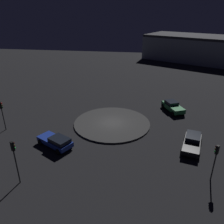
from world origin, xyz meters
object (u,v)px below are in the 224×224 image
Objects in this scene: traffic_light_north at (2,110)px; car_black at (192,142)px; traffic_light_southwest at (216,156)px; store_building at (210,49)px; car_green at (173,106)px; traffic_light_northwest at (14,154)px; car_blue at (56,141)px.

car_black is at bearing -17.20° from traffic_light_north.
store_building is at bearing -59.99° from traffic_light_southwest.
car_green is 0.12× the size of store_building.
traffic_light_northwest is at bearing 89.35° from store_building.
car_green is 1.22× the size of traffic_light_southwest.
car_blue is 9.08m from traffic_light_north.
store_building is at bearing 179.99° from car_black.
car_green is 1.06× the size of traffic_light_northwest.
traffic_light_northwest is 65.41m from store_building.
car_black is (-10.47, -1.30, -0.04)m from car_green.
car_black is 5.87m from traffic_light_southwest.
traffic_light_north is at bearing 9.63° from car_blue.
car_green is 24.74m from traffic_light_northwest.
car_blue is 6.87m from traffic_light_northwest.
store_building is at bearing -89.84° from car_blue.
car_black is 1.26× the size of traffic_light_southwest.
car_green is 0.97× the size of car_black.
traffic_light_southwest is 0.87× the size of traffic_light_northwest.
car_blue is 17.18m from traffic_light_southwest.
car_black is (2.17, -15.86, 0.00)m from car_blue.
traffic_light_southwest is 18.15m from traffic_light_northwest.
traffic_light_southwest is (-5.43, -0.88, 2.03)m from car_black.
traffic_light_southwest reaches higher than car_blue.
car_green is 24.95m from traffic_light_north.
traffic_light_north reaches higher than car_blue.
car_black is 51.44m from store_building.
traffic_light_north is 1.03× the size of traffic_light_southwest.
store_building is at bearing 0.32° from traffic_light_northwest.
car_black is at bearing -38.59° from traffic_light_southwest.
car_green reaches higher than car_blue.
store_building is (39.26, -14.08, 2.97)m from car_green.
store_building reaches higher than traffic_light_north.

